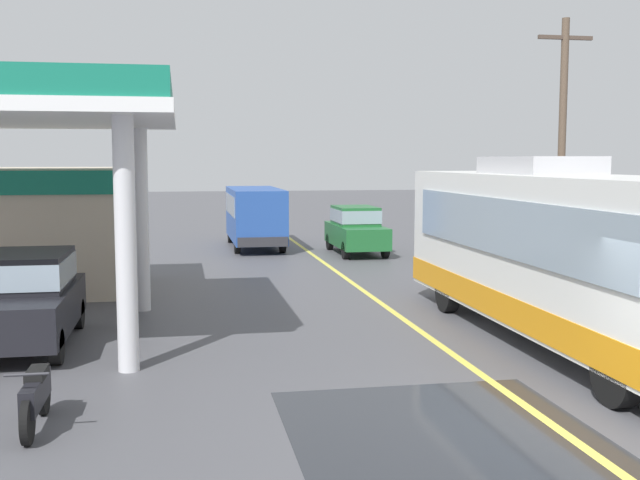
{
  "coord_description": "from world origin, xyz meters",
  "views": [
    {
      "loc": [
        -4.97,
        -8.9,
        3.62
      ],
      "look_at": [
        -1.5,
        10.0,
        1.6
      ],
      "focal_mm": 43.01,
      "sensor_mm": 36.0,
      "label": 1
    }
  ],
  "objects_px": {
    "car_at_pump": "(28,294)",
    "coach_bus_main": "(559,256)",
    "motorcycle_parked_forecourt": "(36,396)",
    "pedestrian_near_pump": "(28,306)",
    "car_trailing_behind_bus": "(356,227)",
    "minibus_opposing_lane": "(255,212)",
    "pedestrian_by_shop": "(14,278)"
  },
  "relations": [
    {
      "from": "pedestrian_near_pump",
      "to": "coach_bus_main",
      "type": "bearing_deg",
      "value": -4.3
    },
    {
      "from": "coach_bus_main",
      "to": "minibus_opposing_lane",
      "type": "height_order",
      "value": "coach_bus_main"
    },
    {
      "from": "motorcycle_parked_forecourt",
      "to": "car_trailing_behind_bus",
      "type": "xyz_separation_m",
      "value": [
        8.64,
        18.15,
        0.57
      ]
    },
    {
      "from": "car_at_pump",
      "to": "minibus_opposing_lane",
      "type": "xyz_separation_m",
      "value": [
        5.99,
        16.06,
        0.46
      ]
    },
    {
      "from": "coach_bus_main",
      "to": "pedestrian_by_shop",
      "type": "height_order",
      "value": "coach_bus_main"
    },
    {
      "from": "coach_bus_main",
      "to": "car_at_pump",
      "type": "bearing_deg",
      "value": 171.17
    },
    {
      "from": "coach_bus_main",
      "to": "motorcycle_parked_forecourt",
      "type": "height_order",
      "value": "coach_bus_main"
    },
    {
      "from": "motorcycle_parked_forecourt",
      "to": "pedestrian_by_shop",
      "type": "relative_size",
      "value": 1.08
    },
    {
      "from": "motorcycle_parked_forecourt",
      "to": "pedestrian_near_pump",
      "type": "bearing_deg",
      "value": 101.4
    },
    {
      "from": "coach_bus_main",
      "to": "motorcycle_parked_forecourt",
      "type": "relative_size",
      "value": 6.13
    },
    {
      "from": "coach_bus_main",
      "to": "motorcycle_parked_forecourt",
      "type": "bearing_deg",
      "value": -160.52
    },
    {
      "from": "coach_bus_main",
      "to": "motorcycle_parked_forecourt",
      "type": "xyz_separation_m",
      "value": [
        -9.31,
        -3.29,
        -1.28
      ]
    },
    {
      "from": "car_at_pump",
      "to": "car_trailing_behind_bus",
      "type": "distance_m",
      "value": 16.38
    },
    {
      "from": "car_at_pump",
      "to": "pedestrian_near_pump",
      "type": "height_order",
      "value": "car_at_pump"
    },
    {
      "from": "minibus_opposing_lane",
      "to": "pedestrian_near_pump",
      "type": "height_order",
      "value": "minibus_opposing_lane"
    },
    {
      "from": "motorcycle_parked_forecourt",
      "to": "pedestrian_near_pump",
      "type": "relative_size",
      "value": 1.08
    },
    {
      "from": "coach_bus_main",
      "to": "car_trailing_behind_bus",
      "type": "relative_size",
      "value": 2.63
    },
    {
      "from": "pedestrian_near_pump",
      "to": "car_trailing_behind_bus",
      "type": "relative_size",
      "value": 0.4
    },
    {
      "from": "pedestrian_near_pump",
      "to": "pedestrian_by_shop",
      "type": "height_order",
      "value": "same"
    },
    {
      "from": "motorcycle_parked_forecourt",
      "to": "car_trailing_behind_bus",
      "type": "height_order",
      "value": "car_trailing_behind_bus"
    },
    {
      "from": "car_at_pump",
      "to": "coach_bus_main",
      "type": "bearing_deg",
      "value": -8.83
    },
    {
      "from": "pedestrian_by_shop",
      "to": "car_at_pump",
      "type": "bearing_deg",
      "value": -73.61
    },
    {
      "from": "minibus_opposing_lane",
      "to": "car_trailing_behind_bus",
      "type": "bearing_deg",
      "value": -37.69
    },
    {
      "from": "pedestrian_near_pump",
      "to": "pedestrian_by_shop",
      "type": "xyz_separation_m",
      "value": [
        -0.98,
        3.6,
        0.0
      ]
    },
    {
      "from": "coach_bus_main",
      "to": "minibus_opposing_lane",
      "type": "distance_m",
      "value": 18.18
    },
    {
      "from": "coach_bus_main",
      "to": "minibus_opposing_lane",
      "type": "bearing_deg",
      "value": 103.7
    },
    {
      "from": "motorcycle_parked_forecourt",
      "to": "coach_bus_main",
      "type": "bearing_deg",
      "value": 19.48
    },
    {
      "from": "minibus_opposing_lane",
      "to": "pedestrian_by_shop",
      "type": "relative_size",
      "value": 3.69
    },
    {
      "from": "car_trailing_behind_bus",
      "to": "minibus_opposing_lane",
      "type": "bearing_deg",
      "value": 142.31
    },
    {
      "from": "minibus_opposing_lane",
      "to": "pedestrian_by_shop",
      "type": "xyz_separation_m",
      "value": [
        -6.8,
        -13.3,
        -0.54
      ]
    },
    {
      "from": "motorcycle_parked_forecourt",
      "to": "pedestrian_near_pump",
      "type": "xyz_separation_m",
      "value": [
        -0.82,
        4.05,
        0.49
      ]
    },
    {
      "from": "car_at_pump",
      "to": "pedestrian_by_shop",
      "type": "xyz_separation_m",
      "value": [
        -0.81,
        2.76,
        -0.08
      ]
    }
  ]
}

